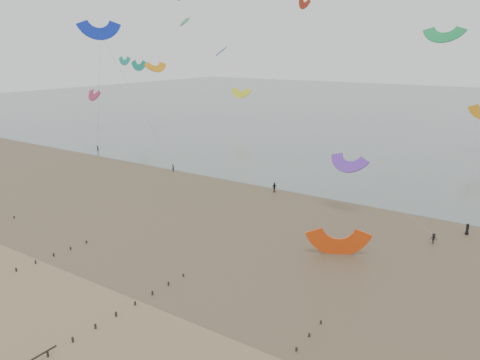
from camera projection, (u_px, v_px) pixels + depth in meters
The scene contains 5 objects.
ground at pixel (79, 311), 48.97m from camera, with size 500.00×500.00×0.00m, color brown.
sea_and_shore at pixel (234, 212), 78.60m from camera, with size 500.00×665.00×0.03m.
kitesurfer_lead at pixel (173, 168), 104.76m from camera, with size 0.59×0.39×1.61m, color black.
grounded_kite at pixel (337, 254), 62.61m from camera, with size 7.20×3.77×5.49m, color #D9400D, non-canonical shape.
kites_airborne at pixel (340, 66), 122.99m from camera, with size 221.72×115.68×41.04m.
Camera 1 is at (38.29, -26.53, 26.49)m, focal length 35.00 mm.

